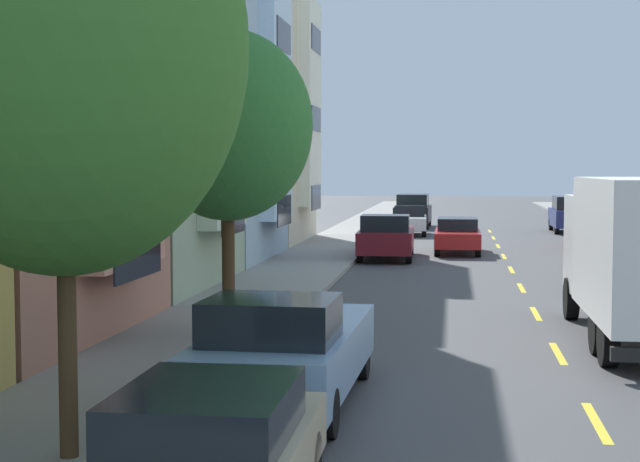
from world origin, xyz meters
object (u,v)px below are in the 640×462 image
parked_pickup_sky (285,350)px  parked_pickup_orange (601,229)px  street_tree_second (228,126)px  parked_hatchback_white (409,220)px  street_tree_nearest (62,45)px  parked_sedan_champagne (203,462)px  parked_suv_black (413,210)px  moving_red_sedan (457,235)px  parked_suv_navy (571,214)px  parked_pickup_burgundy (386,237)px

parked_pickup_sky → parked_pickup_orange: bearing=73.3°
street_tree_second → parked_hatchback_white: bearing=86.0°
street_tree_nearest → parked_sedan_champagne: bearing=-42.2°
street_tree_second → parked_hatchback_white: street_tree_second is taller
parked_suv_black → parked_hatchback_white: bearing=-89.4°
parked_suv_black → parked_sedan_champagne: bearing=-90.0°
parked_pickup_orange → parked_hatchback_white: bearing=139.5°
parked_suv_black → moving_red_sedan: parked_suv_black is taller
parked_pickup_orange → parked_suv_black: parked_suv_black is taller
street_tree_second → parked_pickup_sky: size_ratio=1.14×
street_tree_nearest → parked_suv_navy: bearing=76.0°
parked_suv_black → parked_pickup_sky: bearing=-90.2°
parked_sedan_champagne → street_tree_nearest: bearing=137.8°
parked_hatchback_white → street_tree_nearest: bearing=-93.2°
street_tree_nearest → moving_red_sedan: (4.60, 29.14, -4.15)m
parked_pickup_burgundy → parked_pickup_orange: size_ratio=1.01×
street_tree_nearest → moving_red_sedan: bearing=81.0°
parked_pickup_orange → street_tree_second: bearing=-113.9°
parked_pickup_orange → parked_sedan_champagne: 35.25m
parked_pickup_burgundy → street_tree_second: bearing=-96.0°
parked_pickup_orange → moving_red_sedan: bearing=-152.7°
parked_sedan_champagne → moving_red_sedan: size_ratio=1.00×
street_tree_nearest → parked_pickup_sky: bearing=59.0°
parked_pickup_orange → parked_suv_black: (-8.59, 13.45, 0.16)m
parked_hatchback_white → parked_pickup_orange: size_ratio=0.76×
parked_pickup_sky → parked_suv_black: bearing=89.8°
parked_pickup_orange → parked_suv_navy: (-0.07, 10.31, 0.16)m
parked_hatchback_white → parked_sedan_champagne: parked_hatchback_white is taller
parked_pickup_orange → parked_sedan_champagne: bearing=-104.1°
parked_pickup_burgundy → parked_suv_black: size_ratio=1.11×
parked_sedan_champagne → parked_suv_navy: bearing=79.1°
parked_pickup_orange → parked_pickup_sky: same height
street_tree_second → parked_suv_navy: (10.64, 34.44, -3.34)m
parked_pickup_sky → parked_sedan_champagne: (0.12, -5.21, -0.08)m
parked_suv_black → moving_red_sedan: (2.48, -16.59, -0.24)m
parked_suv_navy → street_tree_second: bearing=-107.2°
street_tree_nearest → parked_hatchback_white: street_tree_nearest is taller
parked_pickup_burgundy → moving_red_sedan: 3.94m
street_tree_nearest → parked_pickup_burgundy: (1.91, 26.27, -4.07)m
parked_pickup_sky → parked_suv_navy: bearing=77.6°
street_tree_second → parked_suv_navy: bearing=72.8°
parked_pickup_orange → parked_suv_black: size_ratio=1.10×
street_tree_second → parked_pickup_burgundy: 18.55m
street_tree_nearest → parked_suv_black: 45.95m
parked_suv_navy → moving_red_sedan: parked_suv_navy is taller
street_tree_second → parked_pickup_burgundy: size_ratio=1.14×
parked_hatchback_white → parked_pickup_sky: size_ratio=0.76×
parked_sedan_champagne → parked_suv_black: 47.64m
parked_suv_navy → moving_red_sedan: (-6.04, -13.45, -0.24)m
parked_hatchback_white → parked_suv_black: bearing=90.6°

